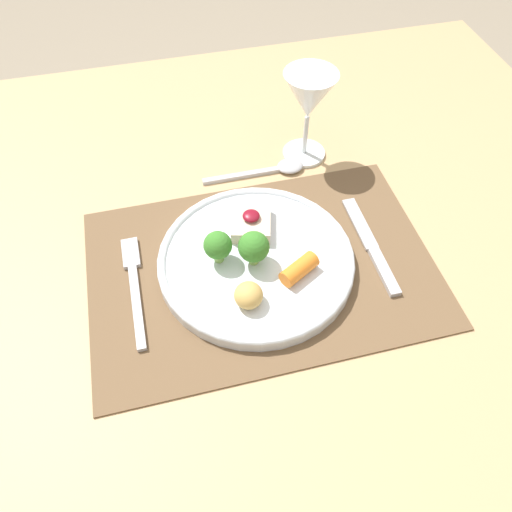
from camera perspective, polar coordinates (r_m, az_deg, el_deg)
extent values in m
plane|color=gray|center=(1.37, 0.37, -19.87)|extent=(8.00, 8.00, 0.00)
cube|color=tan|center=(0.73, 0.65, -2.10)|extent=(1.28, 1.19, 0.03)
cylinder|color=tan|center=(1.50, 17.07, 9.78)|extent=(0.06, 0.06, 0.70)
cube|color=brown|center=(0.72, 0.66, -1.32)|extent=(0.49, 0.33, 0.00)
cylinder|color=silver|center=(0.72, 0.00, -0.60)|extent=(0.28, 0.28, 0.02)
torus|color=silver|center=(0.71, 0.00, -0.20)|extent=(0.28, 0.28, 0.01)
cube|color=beige|center=(0.74, -0.20, 3.88)|extent=(0.07, 0.08, 0.02)
ellipsoid|color=maroon|center=(0.73, -0.20, 4.68)|extent=(0.03, 0.03, 0.01)
cylinder|color=#84B256|center=(0.70, -0.33, 0.03)|extent=(0.01, 0.01, 0.02)
sphere|color=#387A28|center=(0.68, -0.34, 1.29)|extent=(0.04, 0.04, 0.04)
cylinder|color=#84B256|center=(0.70, -4.28, 0.05)|extent=(0.01, 0.01, 0.02)
sphere|color=#387A28|center=(0.68, -4.40, 1.24)|extent=(0.04, 0.04, 0.04)
cylinder|color=orange|center=(0.68, 4.95, -1.50)|extent=(0.06, 0.05, 0.02)
ellipsoid|color=tan|center=(0.65, -0.86, -4.50)|extent=(0.05, 0.05, 0.03)
cube|color=#B2B2B7|center=(0.70, -13.45, -5.60)|extent=(0.01, 0.14, 0.01)
cube|color=#B2B2B7|center=(0.75, -14.12, 0.31)|extent=(0.02, 0.05, 0.01)
cube|color=#B2B2B7|center=(0.73, 14.41, -1.70)|extent=(0.02, 0.08, 0.01)
cube|color=#B2B2B7|center=(0.78, 11.77, 3.67)|extent=(0.02, 0.10, 0.00)
cube|color=#B2B2B7|center=(0.85, -1.67, 9.18)|extent=(0.13, 0.01, 0.01)
ellipsoid|color=#B2B2B7|center=(0.86, 3.92, 10.23)|extent=(0.04, 0.04, 0.01)
cylinder|color=white|center=(0.90, 5.48, 11.62)|extent=(0.07, 0.07, 0.01)
cylinder|color=white|center=(0.87, 5.68, 13.60)|extent=(0.01, 0.01, 0.07)
cone|color=white|center=(0.83, 6.10, 17.71)|extent=(0.09, 0.09, 0.08)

